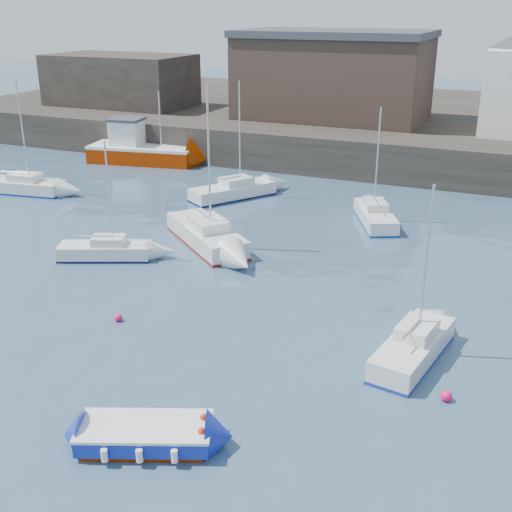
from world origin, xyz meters
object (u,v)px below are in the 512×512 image
at_px(blue_dinghy, 145,434).
at_px(sailboat_f, 375,216).
at_px(sailboat_e, 23,186).
at_px(sailboat_b, 206,234).
at_px(sailboat_c, 413,347).
at_px(sailboat_a, 105,250).
at_px(buoy_far, 200,222).
at_px(buoy_mid, 446,400).
at_px(fishing_boat, 140,149).
at_px(sailboat_h, 233,191).
at_px(buoy_near, 119,321).

distance_m(blue_dinghy, sailboat_f, 23.72).
bearing_deg(sailboat_e, blue_dinghy, -41.22).
bearing_deg(sailboat_e, sailboat_b, -13.60).
distance_m(sailboat_b, sailboat_c, 15.17).
bearing_deg(sailboat_a, buoy_far, 76.57).
bearing_deg(buoy_mid, fishing_boat, 138.44).
xyz_separation_m(fishing_boat, sailboat_b, (14.41, -15.39, -0.56)).
distance_m(fishing_boat, sailboat_c, 35.94).
relative_size(sailboat_c, sailboat_f, 0.97).
height_order(blue_dinghy, sailboat_f, sailboat_f).
height_order(sailboat_h, buoy_near, sailboat_h).
relative_size(sailboat_f, buoy_mid, 17.52).
bearing_deg(buoy_far, buoy_mid, -38.91).
height_order(fishing_boat, buoy_far, fishing_boat).
bearing_deg(blue_dinghy, buoy_mid, 37.36).
xyz_separation_m(sailboat_e, buoy_mid, (31.27, -14.28, -0.51)).
relative_size(blue_dinghy, buoy_mid, 11.05).
bearing_deg(blue_dinghy, sailboat_f, 87.01).
height_order(sailboat_c, sailboat_h, sailboat_h).
xyz_separation_m(sailboat_a, sailboat_e, (-12.91, 8.08, 0.07)).
relative_size(sailboat_a, sailboat_e, 0.80).
bearing_deg(sailboat_h, sailboat_b, -73.74).
height_order(sailboat_a, buoy_near, sailboat_a).
distance_m(sailboat_a, sailboat_h, 12.96).
bearing_deg(sailboat_b, sailboat_e, 166.40).
height_order(blue_dinghy, buoy_mid, blue_dinghy).
relative_size(fishing_boat, buoy_near, 26.92).
relative_size(sailboat_b, sailboat_e, 1.13).
bearing_deg(fishing_boat, sailboat_a, -61.53).
bearing_deg(blue_dinghy, sailboat_e, 138.78).
bearing_deg(buoy_mid, sailboat_c, 124.66).
distance_m(fishing_boat, buoy_near, 29.48).
bearing_deg(sailboat_f, sailboat_b, -136.38).
height_order(sailboat_e, sailboat_f, sailboat_e).
bearing_deg(buoy_near, sailboat_a, 129.82).
height_order(blue_dinghy, sailboat_e, sailboat_e).
xyz_separation_m(sailboat_b, buoy_near, (0.91, -9.77, -0.58)).
bearing_deg(sailboat_c, sailboat_a, 166.81).
xyz_separation_m(fishing_boat, sailboat_h, (11.82, -6.52, -0.63)).
bearing_deg(sailboat_h, blue_dinghy, -70.20).
distance_m(sailboat_a, buoy_far, 7.45).
xyz_separation_m(sailboat_b, buoy_mid, (14.48, -10.22, -0.58)).
height_order(fishing_boat, sailboat_e, sailboat_e).
bearing_deg(buoy_mid, sailboat_a, 161.34).
bearing_deg(sailboat_b, sailboat_h, 106.26).
distance_m(sailboat_e, buoy_near, 22.47).
xyz_separation_m(blue_dinghy, sailboat_c, (6.43, 8.37, 0.09)).
distance_m(sailboat_h, buoy_far, 5.71).
relative_size(sailboat_a, buoy_mid, 15.79).
relative_size(sailboat_e, sailboat_f, 1.13).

